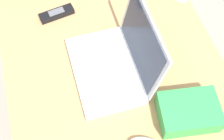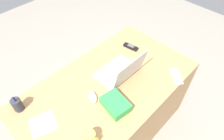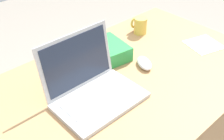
{
  "view_description": "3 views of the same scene",
  "coord_description": "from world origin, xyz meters",
  "px_view_note": "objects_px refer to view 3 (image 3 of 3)",
  "views": [
    {
      "loc": [
        0.43,
        -0.18,
        1.75
      ],
      "look_at": [
        -0.11,
        -0.02,
        0.79
      ],
      "focal_mm": 49.95,
      "sensor_mm": 36.0,
      "label": 1
    },
    {
      "loc": [
        0.68,
        0.71,
        1.97
      ],
      "look_at": [
        -0.11,
        -0.06,
        0.78
      ],
      "focal_mm": 31.75,
      "sensor_mm": 36.0,
      "label": 2
    },
    {
      "loc": [
        -0.69,
        -0.69,
        1.5
      ],
      "look_at": [
        -0.04,
        0.0,
        0.82
      ],
      "focal_mm": 45.47,
      "sensor_mm": 36.0,
      "label": 3
    }
  ],
  "objects_px": {
    "coffee_mug_white": "(140,25)",
    "snack_bag": "(109,50)",
    "laptop": "(92,87)",
    "computer_mouse": "(144,63)"
  },
  "relations": [
    {
      "from": "laptop",
      "to": "coffee_mug_white",
      "type": "distance_m",
      "value": 0.6
    },
    {
      "from": "laptop",
      "to": "snack_bag",
      "type": "distance_m",
      "value": 0.31
    },
    {
      "from": "coffee_mug_white",
      "to": "laptop",
      "type": "bearing_deg",
      "value": -156.09
    },
    {
      "from": "coffee_mug_white",
      "to": "snack_bag",
      "type": "relative_size",
      "value": 0.46
    },
    {
      "from": "coffee_mug_white",
      "to": "snack_bag",
      "type": "xyz_separation_m",
      "value": [
        -0.29,
        -0.06,
        -0.01
      ]
    },
    {
      "from": "laptop",
      "to": "computer_mouse",
      "type": "relative_size",
      "value": 3.08
    },
    {
      "from": "laptop",
      "to": "coffee_mug_white",
      "type": "height_order",
      "value": "laptop"
    },
    {
      "from": "laptop",
      "to": "snack_bag",
      "type": "bearing_deg",
      "value": 35.06
    },
    {
      "from": "laptop",
      "to": "computer_mouse",
      "type": "height_order",
      "value": "laptop"
    },
    {
      "from": "laptop",
      "to": "snack_bag",
      "type": "height_order",
      "value": "laptop"
    }
  ]
}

